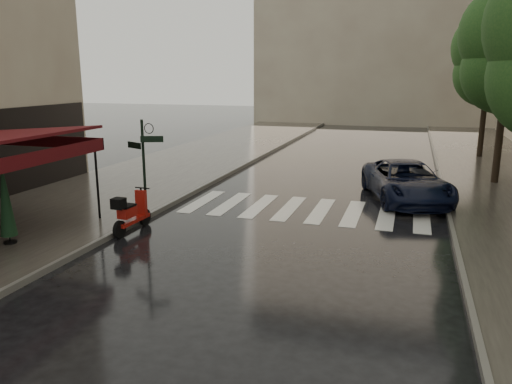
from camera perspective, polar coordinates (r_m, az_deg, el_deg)
The scene contains 12 objects.
ground at distance 12.26m, azimuth -14.37°, elevation -7.90°, with size 120.00×120.00×0.00m, color black.
sidewalk_near at distance 24.52m, azimuth -8.76°, elevation 3.02°, with size 6.00×60.00×0.12m, color #38332D.
curb_near at distance 23.36m, azimuth -2.01°, elevation 2.70°, with size 0.12×60.00×0.16m, color #595651.
curb_far at distance 22.11m, azimuth 20.32°, elevation 1.28°, with size 0.12×60.00×0.16m, color #595651.
crosswalk at distance 16.56m, azimuth 5.61°, elevation -1.99°, with size 7.85×3.20×0.01m.
signpost at distance 14.86m, azimuth -12.68°, elevation 3.21°, with size 1.17×0.29×3.10m.
backdrop_building at distance 48.10m, azimuth 14.29°, elevation 19.58°, with size 22.00×6.00×20.00m, color gray.
tree_mid at distance 21.95m, azimuth 27.04°, elevation 15.12°, with size 3.80×3.80×8.34m.
tree_far at distance 28.90m, azimuth 25.17°, elevation 14.23°, with size 3.80×3.80×8.16m.
scooter at distance 14.44m, azimuth -14.11°, elevation -2.42°, with size 0.47×1.77×1.16m.
parked_car at distance 18.30m, azimuth 16.81°, elevation 1.18°, with size 2.30×5.00×1.39m, color black.
parasol_back at distance 14.06m, azimuth -26.74°, elevation -0.67°, with size 0.41×0.41×2.19m.
Camera 1 is at (6.17, -9.66, 4.32)m, focal length 35.00 mm.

